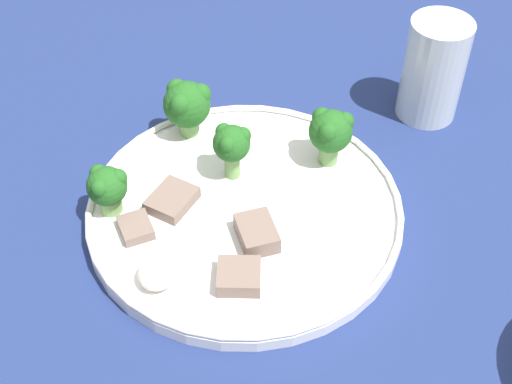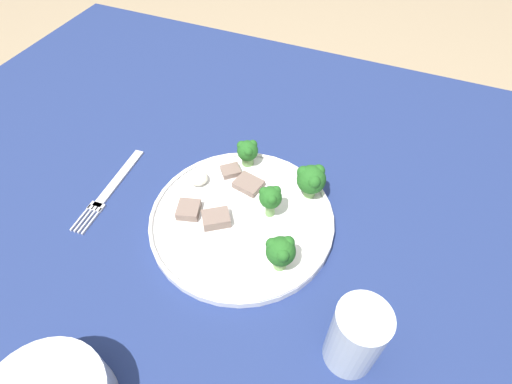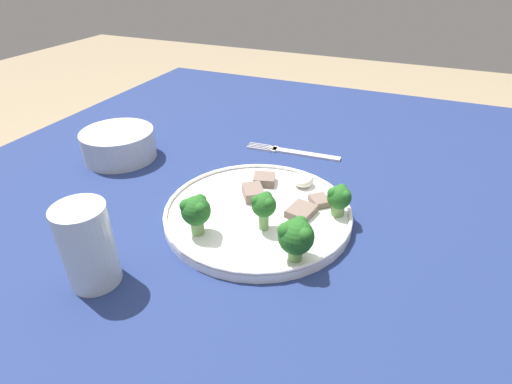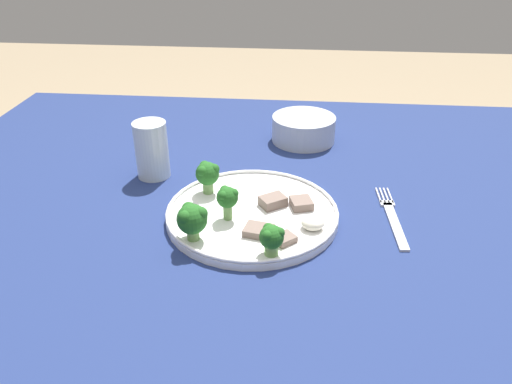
{
  "view_description": "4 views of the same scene",
  "coord_description": "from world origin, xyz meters",
  "px_view_note": "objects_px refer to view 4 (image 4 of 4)",
  "views": [
    {
      "loc": [
        0.39,
        0.12,
        1.18
      ],
      "look_at": [
        0.0,
        -0.0,
        0.76
      ],
      "focal_mm": 50.0,
      "sensor_mm": 36.0,
      "label": 1
    },
    {
      "loc": [
        -0.18,
        0.31,
        1.2
      ],
      "look_at": [
        -0.03,
        -0.04,
        0.76
      ],
      "focal_mm": 28.0,
      "sensor_mm": 36.0,
      "label": 2
    },
    {
      "loc": [
        -0.47,
        -0.21,
        1.06
      ],
      "look_at": [
        -0.03,
        -0.03,
        0.76
      ],
      "focal_mm": 28.0,
      "sensor_mm": 36.0,
      "label": 3
    },
    {
      "loc": [
        0.05,
        -0.71,
        1.15
      ],
      "look_at": [
        -0.01,
        -0.03,
        0.76
      ],
      "focal_mm": 35.0,
      "sensor_mm": 36.0,
      "label": 4
    }
  ],
  "objects_px": {
    "fork": "(392,217)",
    "drinking_glass": "(152,153)",
    "dinner_plate": "(252,213)",
    "cream_bowl": "(303,129)"
  },
  "relations": [
    {
      "from": "fork",
      "to": "drinking_glass",
      "type": "xyz_separation_m",
      "value": [
        -0.43,
        0.11,
        0.05
      ]
    },
    {
      "from": "fork",
      "to": "cream_bowl",
      "type": "xyz_separation_m",
      "value": [
        -0.15,
        0.3,
        0.02
      ]
    },
    {
      "from": "cream_bowl",
      "to": "fork",
      "type": "bearing_deg",
      "value": -63.69
    },
    {
      "from": "drinking_glass",
      "to": "cream_bowl",
      "type": "bearing_deg",
      "value": 34.29
    },
    {
      "from": "dinner_plate",
      "to": "cream_bowl",
      "type": "relative_size",
      "value": 2.06
    },
    {
      "from": "fork",
      "to": "drinking_glass",
      "type": "bearing_deg",
      "value": 165.46
    },
    {
      "from": "dinner_plate",
      "to": "fork",
      "type": "xyz_separation_m",
      "value": [
        0.23,
        0.02,
        -0.01
      ]
    },
    {
      "from": "cream_bowl",
      "to": "dinner_plate",
      "type": "bearing_deg",
      "value": -103.88
    },
    {
      "from": "dinner_plate",
      "to": "cream_bowl",
      "type": "distance_m",
      "value": 0.33
    },
    {
      "from": "dinner_plate",
      "to": "cream_bowl",
      "type": "xyz_separation_m",
      "value": [
        0.08,
        0.32,
        0.02
      ]
    }
  ]
}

